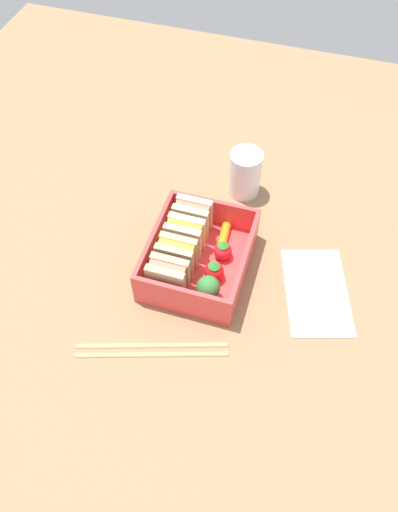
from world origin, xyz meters
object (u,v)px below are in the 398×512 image
object	(u,v)px
sandwich_center	(185,236)
folded_napkin	(317,291)
broccoli_floret	(208,288)
sandwich_center_left	(177,256)
chopstick_pair	(152,349)
drinking_glass	(245,173)
carrot_stick_far_left	(225,234)
sandwich_center_right	(192,217)
strawberry_far_left	(214,271)
strawberry_left	(223,251)
sandwich_left	(168,277)

from	to	relation	value
sandwich_center	folded_napkin	distance (cm)	19.85
sandwich_center	broccoli_floret	bearing A→B (deg)	-142.29
sandwich_center_left	chopstick_pair	bearing A→B (deg)	-176.94
chopstick_pair	drinking_glass	bearing A→B (deg)	-8.14
sandwich_center_left	carrot_stick_far_left	bearing A→B (deg)	-33.36
sandwich_center	sandwich_center_right	world-z (taller)	same
chopstick_pair	folded_napkin	bearing A→B (deg)	-51.45
sandwich_center_left	folded_napkin	bearing A→B (deg)	-82.56
strawberry_far_left	drinking_glass	world-z (taller)	drinking_glass
strawberry_left	drinking_glass	bearing A→B (deg)	1.86
sandwich_left	chopstick_pair	distance (cm)	9.57
broccoli_floret	carrot_stick_far_left	world-z (taller)	broccoli_floret
broccoli_floret	sandwich_center_right	bearing A→B (deg)	27.15
sandwich_center_right	strawberry_left	xyz separation A→B (cm)	(-3.47, -5.55, -1.38)
strawberry_left	folded_napkin	bearing A→B (deg)	-94.98
strawberry_left	chopstick_pair	bearing A→B (deg)	163.22
broccoli_floret	strawberry_far_left	size ratio (longest dim) A/B	1.25
strawberry_far_left	strawberry_left	xyz separation A→B (cm)	(3.84, -0.20, -0.08)
sandwich_center_left	folded_napkin	xyz separation A→B (cm)	(2.54, -19.46, -3.80)
strawberry_far_left	strawberry_left	distance (cm)	3.84
sandwich_center_right	chopstick_pair	distance (cm)	20.00
sandwich_center_left	strawberry_left	distance (cm)	6.84
broccoli_floret	chopstick_pair	xyz separation A→B (cm)	(-8.93, 4.83, -3.37)
broccoli_floret	strawberry_left	world-z (taller)	broccoli_floret
strawberry_far_left	sandwich_center_left	bearing A→B (deg)	89.11
strawberry_far_left	carrot_stick_far_left	bearing A→B (deg)	3.75
broccoli_floret	drinking_glass	xyz separation A→B (cm)	(21.86, 0.43, 0.10)
strawberry_left	sandwich_left	bearing A→B (deg)	143.01
sandwich_center	drinking_glass	bearing A→B (deg)	-18.96
sandwich_center_right	sandwich_center	bearing A→B (deg)	180.00
folded_napkin	strawberry_far_left	bearing A→B (deg)	100.54
sandwich_center_right	carrot_stick_far_left	bearing A→B (deg)	-88.12
sandwich_left	chopstick_pair	world-z (taller)	sandwich_left
sandwich_left	broccoli_floret	world-z (taller)	sandwich_left
drinking_glass	sandwich_left	bearing A→B (deg)	167.01
strawberry_far_left	carrot_stick_far_left	world-z (taller)	strawberry_far_left
carrot_stick_far_left	folded_napkin	distance (cm)	15.47
sandwich_center	chopstick_pair	distance (cm)	16.47
strawberry_far_left	chopstick_pair	world-z (taller)	strawberry_far_left
strawberry_far_left	chopstick_pair	size ratio (longest dim) A/B	0.17
sandwich_left	drinking_glass	size ratio (longest dim) A/B	0.73
strawberry_far_left	sandwich_center	bearing A→B (deg)	55.37
broccoli_floret	strawberry_left	distance (cm)	7.33
sandwich_center_right	drinking_glass	xyz separation A→B (cm)	(11.14, -5.07, -0.18)
broccoli_floret	carrot_stick_far_left	size ratio (longest dim) A/B	0.97
sandwich_center_right	sandwich_left	bearing A→B (deg)	180.00
sandwich_center_right	broccoli_floret	xyz separation A→B (cm)	(-10.72, -5.50, -0.28)
sandwich_center	strawberry_left	xyz separation A→B (cm)	(0.14, -5.55, -1.38)
sandwich_left	sandwich_center_left	world-z (taller)	same
broccoli_floret	drinking_glass	distance (cm)	21.87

